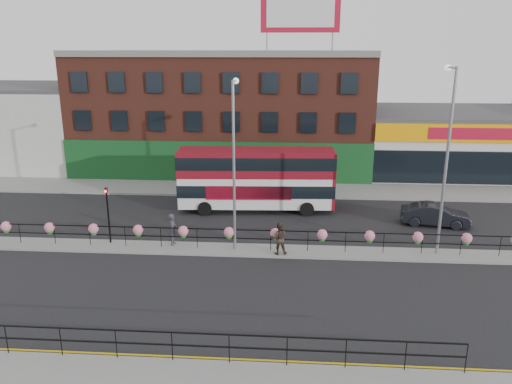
# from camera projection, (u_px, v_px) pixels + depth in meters

# --- Properties ---
(ground) EXTENTS (120.00, 120.00, 0.00)m
(ground) POSITION_uv_depth(u_px,v_px,m) (252.00, 252.00, 27.09)
(ground) COLOR black
(ground) RESTS_ON ground
(north_pavement) EXTENTS (60.00, 4.00, 0.15)m
(north_pavement) POSITION_uv_depth(u_px,v_px,m) (264.00, 189.00, 38.55)
(north_pavement) COLOR gray
(north_pavement) RESTS_ON ground
(median) EXTENTS (60.00, 1.60, 0.15)m
(median) POSITION_uv_depth(u_px,v_px,m) (252.00, 250.00, 27.07)
(median) COLOR gray
(median) RESTS_ON ground
(yellow_line_inner) EXTENTS (60.00, 0.10, 0.01)m
(yellow_line_inner) POSITION_uv_depth(u_px,v_px,m) (231.00, 359.00, 17.81)
(yellow_line_inner) COLOR gold
(yellow_line_inner) RESTS_ON ground
(yellow_line_outer) EXTENTS (60.00, 0.10, 0.01)m
(yellow_line_outer) POSITION_uv_depth(u_px,v_px,m) (230.00, 362.00, 17.63)
(yellow_line_outer) COLOR gold
(yellow_line_outer) RESTS_ON ground
(brick_building) EXTENTS (25.00, 12.21, 10.30)m
(brick_building) POSITION_uv_depth(u_px,v_px,m) (225.00, 110.00, 45.01)
(brick_building) COLOR brown
(brick_building) RESTS_ON ground
(supermarket) EXTENTS (15.00, 12.25, 5.30)m
(supermarket) POSITION_uv_depth(u_px,v_px,m) (449.00, 140.00, 44.29)
(supermarket) COLOR silver
(supermarket) RESTS_ON ground
(warehouse_west) EXTENTS (15.50, 12.00, 7.30)m
(warehouse_west) POSITION_uv_depth(u_px,v_px,m) (12.00, 124.00, 46.85)
(warehouse_west) COLOR #B5B6B1
(warehouse_west) RESTS_ON ground
(billboard) EXTENTS (6.00, 0.29, 4.40)m
(billboard) POSITION_uv_depth(u_px,v_px,m) (300.00, 12.00, 37.54)
(billboard) COLOR #A90F27
(billboard) RESTS_ON brick_building
(median_railing) EXTENTS (30.04, 0.56, 1.23)m
(median_railing) POSITION_uv_depth(u_px,v_px,m) (252.00, 234.00, 26.79)
(median_railing) COLOR black
(median_railing) RESTS_ON median
(south_railing) EXTENTS (20.04, 0.05, 1.12)m
(south_railing) POSITION_uv_depth(u_px,v_px,m) (172.00, 340.00, 17.29)
(south_railing) COLOR black
(south_railing) RESTS_ON south_pavement
(double_decker_bus) EXTENTS (10.47, 3.03, 4.18)m
(double_decker_bus) POSITION_uv_depth(u_px,v_px,m) (257.00, 173.00, 33.22)
(double_decker_bus) COLOR silver
(double_decker_bus) RESTS_ON ground
(car) EXTENTS (2.77, 4.59, 1.36)m
(car) POSITION_uv_depth(u_px,v_px,m) (435.00, 215.00, 30.89)
(car) COLOR black
(car) RESTS_ON ground
(pedestrian_a) EXTENTS (0.65, 0.43, 1.77)m
(pedestrian_a) POSITION_uv_depth(u_px,v_px,m) (173.00, 229.00, 27.46)
(pedestrian_a) COLOR #32303B
(pedestrian_a) RESTS_ON median
(pedestrian_b) EXTENTS (0.97, 0.81, 1.76)m
(pedestrian_b) POSITION_uv_depth(u_px,v_px,m) (279.00, 238.00, 26.21)
(pedestrian_b) COLOR #32261F
(pedestrian_b) RESTS_ON median
(lamp_column_west) EXTENTS (0.32, 1.58, 9.01)m
(lamp_column_west) POSITION_uv_depth(u_px,v_px,m) (234.00, 152.00, 25.80)
(lamp_column_west) COLOR gray
(lamp_column_west) RESTS_ON median
(lamp_column_east) EXTENTS (0.35, 1.70, 9.70)m
(lamp_column_east) POSITION_uv_depth(u_px,v_px,m) (447.00, 146.00, 25.13)
(lamp_column_east) COLOR gray
(lamp_column_east) RESTS_ON median
(traffic_light_median) EXTENTS (0.15, 0.28, 3.65)m
(traffic_light_median) POSITION_uv_depth(u_px,v_px,m) (107.00, 203.00, 27.32)
(traffic_light_median) COLOR black
(traffic_light_median) RESTS_ON median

